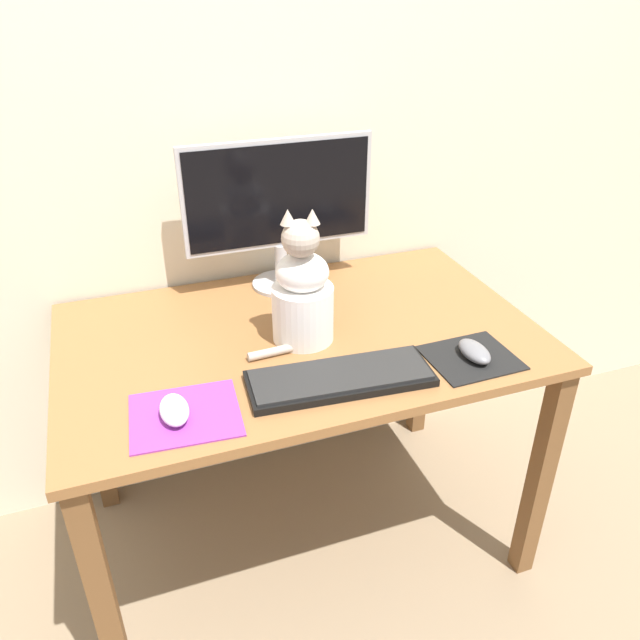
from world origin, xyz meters
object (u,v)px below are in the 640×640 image
cat (301,294)px  computer_mouse_left (174,410)px  computer_mouse_right (474,351)px  monitor (279,204)px  keyboard (340,378)px

cat → computer_mouse_left: bearing=-131.7°
computer_mouse_right → cat: cat is taller
computer_mouse_left → cat: 0.42m
monitor → cat: size_ratio=1.54×
computer_mouse_right → cat: 0.43m
monitor → computer_mouse_left: size_ratio=5.03×
computer_mouse_right → cat: (-0.36, 0.22, 0.11)m
computer_mouse_left → keyboard: bearing=1.0°
monitor → computer_mouse_left: monitor is taller
keyboard → computer_mouse_right: bearing=1.3°
computer_mouse_left → cat: size_ratio=0.31×
keyboard → cat: (-0.02, 0.21, 0.12)m
keyboard → cat: cat is taller
monitor → computer_mouse_left: (-0.38, -0.52, -0.22)m
monitor → keyboard: 0.56m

